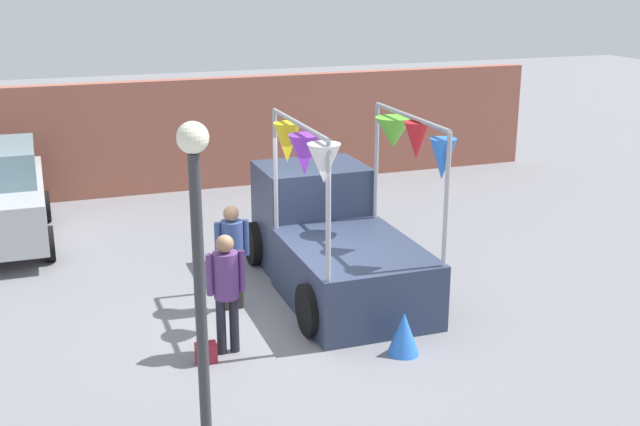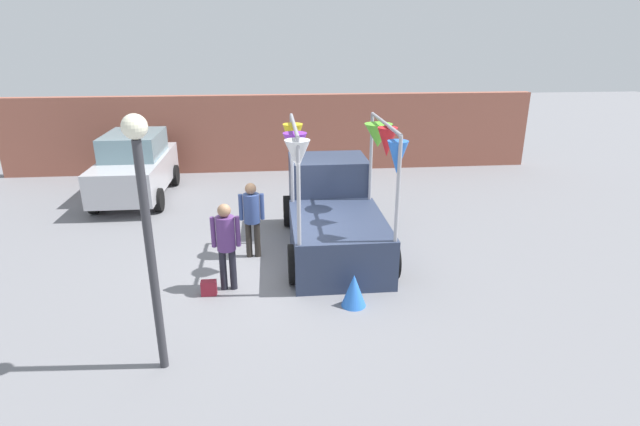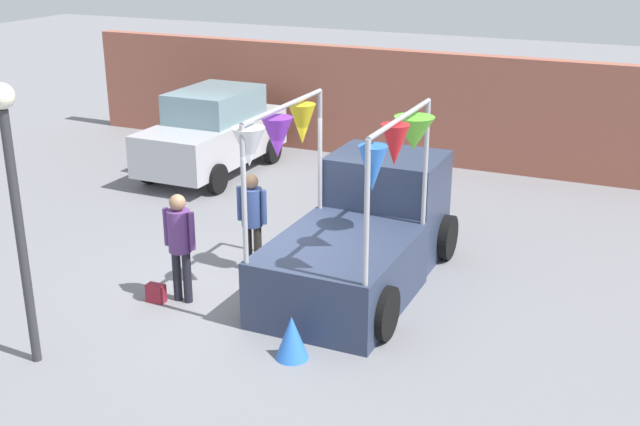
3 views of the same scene
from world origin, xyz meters
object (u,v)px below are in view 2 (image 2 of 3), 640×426
at_px(person_vendor, 252,213).
at_px(folded_kite_bundle_azure, 354,290).
at_px(person_customer, 226,239).
at_px(handbag, 209,288).
at_px(vendor_truck, 333,209).
at_px(street_lamp, 145,210).
at_px(parked_car, 135,166).

bearing_deg(person_vendor, folded_kite_bundle_azure, -51.20).
relative_size(person_customer, handbag, 6.03).
bearing_deg(folded_kite_bundle_azure, person_vendor, 128.80).
height_order(vendor_truck, handbag, vendor_truck).
bearing_deg(street_lamp, vendor_truck, 54.44).
relative_size(parked_car, street_lamp, 1.10).
xyz_separation_m(street_lamp, folded_kite_bundle_azure, (3.01, 1.42, -2.10)).
bearing_deg(vendor_truck, person_vendor, -165.49).
bearing_deg(folded_kite_bundle_azure, handbag, 166.16).
relative_size(person_customer, person_vendor, 1.03).
bearing_deg(parked_car, vendor_truck, -37.46).
distance_m(person_customer, person_vendor, 1.48).
relative_size(vendor_truck, street_lamp, 1.12).
bearing_deg(folded_kite_bundle_azure, person_customer, 159.48).
bearing_deg(street_lamp, handbag, 78.51).
distance_m(parked_car, folded_kite_bundle_azure, 8.56).
bearing_deg(vendor_truck, person_customer, -139.38).
xyz_separation_m(vendor_truck, street_lamp, (-2.96, -4.14, 1.54)).
bearing_deg(person_customer, street_lamp, -108.79).
height_order(vendor_truck, street_lamp, street_lamp).
relative_size(person_customer, folded_kite_bundle_azure, 2.82).
distance_m(person_customer, street_lamp, 2.76).
distance_m(handbag, street_lamp, 3.09).
height_order(handbag, folded_kite_bundle_azure, folded_kite_bundle_azure).
distance_m(parked_car, person_customer, 6.62).
relative_size(street_lamp, folded_kite_bundle_azure, 6.07).
distance_m(handbag, folded_kite_bundle_azure, 2.67).
relative_size(handbag, folded_kite_bundle_azure, 0.47).
bearing_deg(street_lamp, parked_car, 105.56).
distance_m(parked_car, person_vendor, 5.64).
bearing_deg(person_vendor, handbag, -115.51).
height_order(person_vendor, street_lamp, street_lamp).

